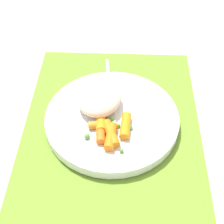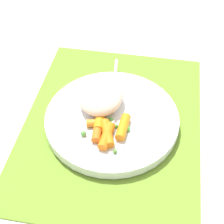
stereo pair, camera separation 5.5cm
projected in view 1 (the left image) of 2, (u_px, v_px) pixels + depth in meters
ground_plane at (112, 124)px, 0.65m from camera, size 2.40×2.40×0.00m
placemat at (112, 123)px, 0.65m from camera, size 0.43×0.33×0.01m
plate at (112, 119)px, 0.64m from camera, size 0.25×0.25×0.02m
rice_mound at (99, 98)px, 0.63m from camera, size 0.10×0.08×0.04m
carrot_portion at (109, 129)px, 0.60m from camera, size 0.08×0.08×0.02m
pea_scatter at (110, 126)px, 0.61m from camera, size 0.09×0.08×0.01m
fork at (111, 101)px, 0.65m from camera, size 0.21×0.03×0.01m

